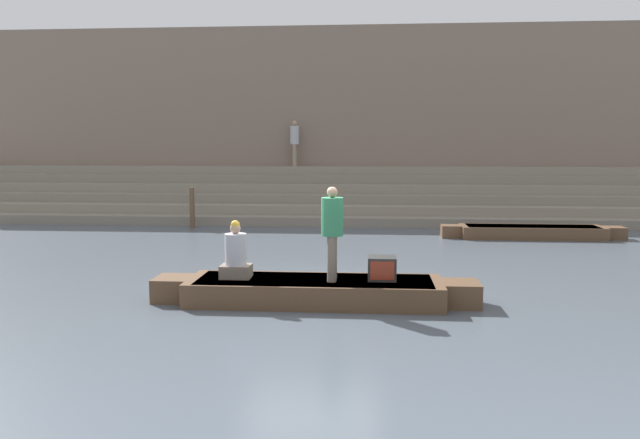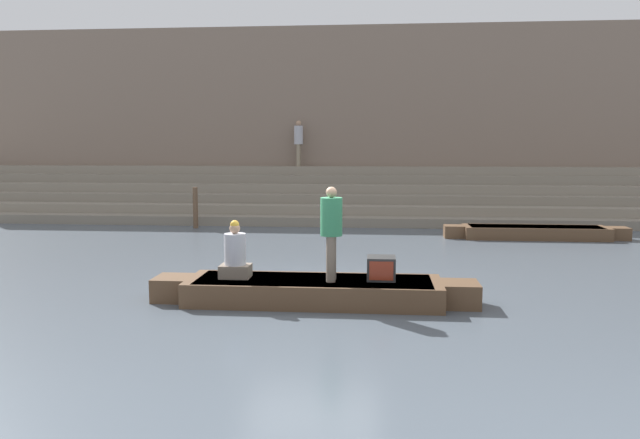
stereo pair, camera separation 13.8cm
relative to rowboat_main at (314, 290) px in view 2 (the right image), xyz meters
The scene contains 10 objects.
ground_plane 0.72m from the rowboat_main, 98.78° to the left, with size 120.00×120.00×0.00m, color #4C5660.
ghat_steps 12.82m from the rowboat_main, 90.47° to the left, with size 36.00×4.59×1.87m.
back_wall 15.45m from the rowboat_main, 90.40° to the left, with size 34.20×1.28×7.37m.
rowboat_main is the anchor object (origin of this frame).
person_standing 1.15m from the rowboat_main, 10.50° to the right, with size 0.38×0.38×1.61m.
person_rowing 1.50m from the rowboat_main, behind, with size 0.53×0.41×1.01m.
tv_set 1.23m from the rowboat_main, ahead, with size 0.48×0.49×0.40m.
moored_boat_shore 9.79m from the rowboat_main, 54.51° to the left, with size 5.24×1.03×0.36m.
mooring_post 10.52m from the rowboat_main, 117.44° to the left, with size 0.16×0.16×1.35m, color brown.
person_on_steps 14.48m from the rowboat_main, 98.21° to the left, with size 0.35×0.35×1.80m.
Camera 2 is at (1.18, -11.19, 2.73)m, focal length 35.00 mm.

